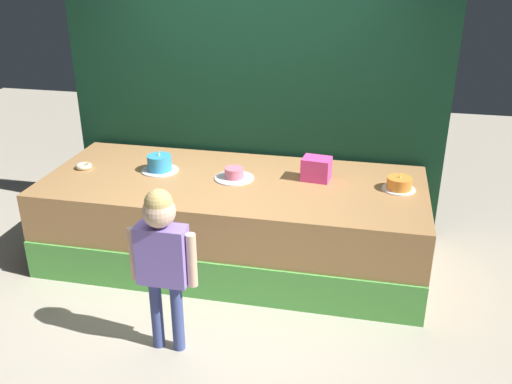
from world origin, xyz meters
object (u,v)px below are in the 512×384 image
object	(u,v)px
donut	(84,166)
cake_center	(234,174)
cake_left	(160,164)
cake_right	(399,184)
child_figure	(162,250)
pink_box	(316,169)

from	to	relation	value
donut	cake_center	world-z (taller)	cake_center
cake_left	cake_right	world-z (taller)	cake_left
child_figure	cake_right	bearing A→B (deg)	42.35
cake_left	pink_box	bearing A→B (deg)	3.75
pink_box	cake_center	bearing A→B (deg)	-169.63
cake_left	cake_right	size ratio (longest dim) A/B	1.20
child_figure	donut	distance (m)	1.78
cake_left	cake_right	bearing A→B (deg)	0.57
cake_center	cake_right	xyz separation A→B (m)	(1.38, 0.06, 0.01)
cake_left	child_figure	bearing A→B (deg)	-68.44
cake_left	cake_center	xyz separation A→B (m)	(0.69, -0.04, -0.03)
cake_center	cake_left	bearing A→B (deg)	177.03
cake_right	cake_center	bearing A→B (deg)	-177.67
child_figure	pink_box	bearing A→B (deg)	60.19
pink_box	cake_center	distance (m)	0.70
child_figure	cake_right	size ratio (longest dim) A/B	4.46
cake_center	cake_right	world-z (taller)	cake_right
cake_right	cake_left	bearing A→B (deg)	-179.43
pink_box	cake_left	size ratio (longest dim) A/B	0.72
cake_left	cake_right	xyz separation A→B (m)	(2.07, 0.02, -0.02)
pink_box	cake_left	distance (m)	1.38
donut	child_figure	bearing A→B (deg)	-46.16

